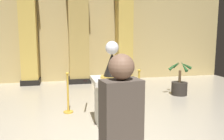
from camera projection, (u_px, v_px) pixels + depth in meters
ground_plane at (100, 131)px, 4.64m from camera, size 12.96×12.96×0.00m
back_wall at (78, 34)px, 9.67m from camera, size 12.96×0.16×3.85m
pedestal_clock at (112, 94)px, 4.89m from camera, size 0.81×0.81×1.77m
stanchion_near at (139, 97)px, 5.81m from camera, size 0.24×0.24×1.07m
stanchion_far at (68, 99)px, 5.73m from camera, size 0.24×0.24×1.01m
velvet_rope at (104, 81)px, 5.71m from camera, size 1.04×1.02×0.22m
column_left at (29, 37)px, 8.86m from camera, size 0.73×0.73×3.69m
column_right at (124, 36)px, 9.66m from camera, size 0.73×0.73×3.69m
column_centre_rear at (78, 37)px, 9.26m from camera, size 0.91×0.91×3.69m
potted_palm_right at (179, 85)px, 7.45m from camera, size 0.78×0.77×1.11m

